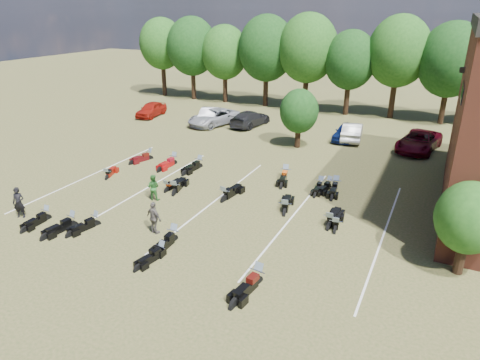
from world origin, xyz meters
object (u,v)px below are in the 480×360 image
Objects in this scene: car_0 at (151,109)px; person_grey at (154,218)px; motorcycle_3 at (174,241)px; person_black at (19,203)px; motorcycle_0 at (73,227)px; car_4 at (347,132)px; motorcycle_7 at (107,179)px; motorcycle_14 at (150,159)px; person_green at (153,187)px.

car_0 is 2.50× the size of person_grey.
person_black is at bearing -173.34° from motorcycle_3.
car_0 is 1.94× the size of motorcycle_3.
car_0 is 1.99× the size of motorcycle_0.
car_4 reaches higher than motorcycle_7.
car_0 is 2.04× the size of motorcycle_14.
car_4 is 2.41× the size of person_grey.
car_0 reaches higher than car_4.
person_black is 1.01× the size of person_grey.
motorcycle_0 is (-9.58, -22.80, -0.74)m from car_4.
motorcycle_14 is at bearing -36.27° from person_grey.
car_0 is at bearing -37.52° from person_grey.
car_0 is 24.21m from person_black.
car_0 is 27.47m from motorcycle_3.
person_black reaches higher than car_0.
motorcycle_0 is at bearing -172.04° from motorcycle_3.
car_4 is at bearing 36.83° from person_black.
motorcycle_14 is (8.48, -11.58, -0.77)m from car_0.
motorcycle_7 is at bearing -73.33° from motorcycle_14.
motorcycle_7 is (8.35, -16.20, -0.77)m from car_0.
car_0 is 22.08m from person_green.
motorcycle_14 is at bearing 63.93° from person_black.
motorcycle_14 reaches higher than motorcycle_7.
person_green is 0.81× the size of motorcycle_7.
person_grey is at bearing 24.98° from motorcycle_0.
person_black is 0.82× the size of motorcycle_14.
person_grey is 0.80× the size of motorcycle_0.
person_black is at bearing -73.95° from motorcycle_14.
motorcycle_7 is (0.30, 6.64, -0.91)m from person_black.
motorcycle_14 is at bearing -64.10° from person_green.
motorcycle_0 is at bearing -110.26° from car_4.
car_0 is 25.19m from motorcycle_0.
person_black is at bearing -78.24° from car_0.
person_grey is 4.77m from motorcycle_0.
car_0 is 2.23× the size of motorcycle_7.
car_4 is 19.57m from person_green.
car_0 is 1.04× the size of car_4.
person_grey reaches higher than motorcycle_0.
car_4 is 22.03m from person_grey.
motorcycle_3 is at bearing -97.28° from car_4.
motorcycle_3 is at bearing 131.15° from motorcycle_7.
motorcycle_14 is (0.43, 11.25, -0.91)m from person_black.
motorcycle_3 is (1.34, -0.27, -0.90)m from person_grey.
motorcycle_7 is (-7.63, 4.83, -0.90)m from person_grey.
motorcycle_7 is (-8.98, 5.10, 0.00)m from motorcycle_3.
person_black is 0.80× the size of motorcycle_0.
person_green reaches higher than car_4.
motorcycle_14 is (-3.03, 10.81, 0.00)m from motorcycle_0.
motorcycle_0 is (11.50, -22.40, -0.77)m from car_0.
car_4 is 1.97× the size of motorcycle_14.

